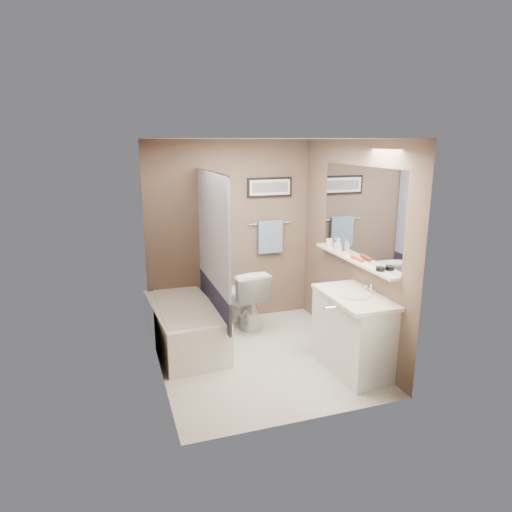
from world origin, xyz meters
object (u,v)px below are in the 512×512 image
object	(u,v)px
hair_brush_front	(357,258)
glass_jar	(329,243)
toilet	(244,298)
bathtub	(184,326)
candle_bowl_near	(380,269)
vanity	(354,334)
soap_bottle	(338,245)

from	to	relation	value
hair_brush_front	glass_jar	size ratio (longest dim) A/B	2.20
toilet	glass_jar	distance (m)	1.32
bathtub	candle_bowl_near	size ratio (longest dim) A/B	16.67
toilet	vanity	world-z (taller)	same
bathtub	soap_bottle	bearing A→B (deg)	-16.02
vanity	toilet	bearing A→B (deg)	112.86
bathtub	hair_brush_front	xyz separation A→B (m)	(1.79, -0.82, 0.89)
hair_brush_front	candle_bowl_near	bearing A→B (deg)	-90.00
bathtub	soap_bottle	size ratio (longest dim) A/B	10.70
vanity	bathtub	bearing A→B (deg)	139.91
bathtub	toilet	world-z (taller)	toilet
glass_jar	vanity	bearing A→B (deg)	-100.66
bathtub	glass_jar	world-z (taller)	glass_jar
candle_bowl_near	toilet	bearing A→B (deg)	120.76
candle_bowl_near	soap_bottle	size ratio (longest dim) A/B	0.64
glass_jar	hair_brush_front	bearing A→B (deg)	-90.00
bathtub	vanity	bearing A→B (deg)	-39.63
bathtub	candle_bowl_near	distance (m)	2.36
toilet	hair_brush_front	world-z (taller)	hair_brush_front
bathtub	glass_jar	size ratio (longest dim) A/B	15.00
toilet	hair_brush_front	xyz separation A→B (m)	(0.95, -1.15, 0.74)
bathtub	soap_bottle	xyz separation A→B (m)	(1.79, -0.37, 0.94)
candle_bowl_near	hair_brush_front	size ratio (longest dim) A/B	0.41
toilet	hair_brush_front	distance (m)	1.67
hair_brush_front	soap_bottle	xyz separation A→B (m)	(0.00, 0.45, 0.05)
vanity	hair_brush_front	size ratio (longest dim) A/B	4.09
bathtub	toilet	size ratio (longest dim) A/B	1.88
hair_brush_front	soap_bottle	distance (m)	0.45
bathtub	hair_brush_front	bearing A→B (deg)	-28.88
vanity	soap_bottle	bearing A→B (deg)	71.75
vanity	candle_bowl_near	world-z (taller)	candle_bowl_near
hair_brush_front	soap_bottle	world-z (taller)	soap_bottle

